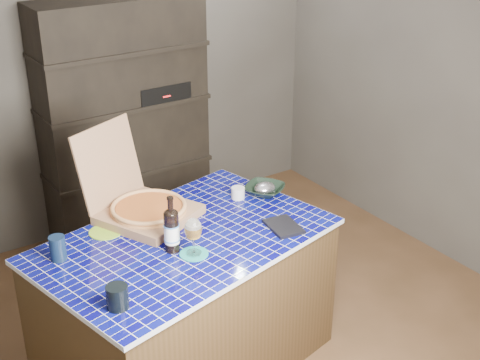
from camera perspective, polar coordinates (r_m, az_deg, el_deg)
room at (r=3.60m, az=0.08°, el=3.18°), size 3.50×3.50×3.50m
shelving_unit at (r=4.99m, az=-9.78°, el=4.92°), size 1.20×0.41×1.80m
kitchen_island at (r=3.75m, az=-4.57°, el=-10.46°), size 1.69×1.26×0.83m
pizza_box at (r=3.72m, az=-8.15°, el=-2.23°), size 0.64×0.69×0.49m
mead_bottle at (r=3.37m, az=-5.86°, el=-4.25°), size 0.08×0.08×0.30m
teal_trivet at (r=3.38m, az=-3.95°, el=-6.31°), size 0.15×0.15×0.01m
wine_glass at (r=3.31m, az=-4.02°, el=-4.28°), size 0.09×0.09×0.20m
tumbler at (r=3.02m, az=-10.42°, el=-9.79°), size 0.10×0.10×0.11m
dvd_case at (r=3.62m, az=3.74°, el=-3.97°), size 0.18×0.24×0.02m
bowl at (r=3.97m, az=2.13°, el=-0.84°), size 0.31×0.31×0.06m
foil_contents at (r=3.96m, az=2.13°, el=-0.68°), size 0.13×0.11×0.06m
white_jar at (r=3.91m, az=-0.17°, el=-1.11°), size 0.08×0.08×0.07m
navy_cup at (r=3.42m, az=-15.29°, el=-5.64°), size 0.08×0.08×0.13m
green_trivet at (r=3.64m, az=-11.39°, el=-4.35°), size 0.18×0.18×0.01m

